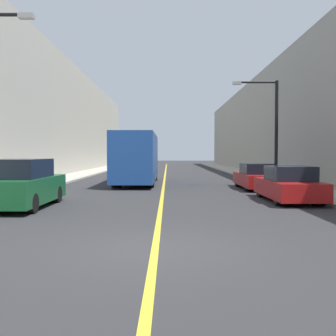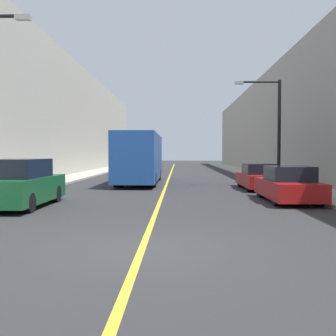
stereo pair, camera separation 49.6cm
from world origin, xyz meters
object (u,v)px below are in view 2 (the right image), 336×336
Objects in this scene: parked_suv_left at (20,185)px; car_right_mid at (258,178)px; bus at (140,157)px; car_right_near at (288,186)px; street_lamp_right at (274,124)px.

parked_suv_left is 12.95m from car_right_mid.
bus reaches higher than parked_suv_left.
parked_suv_left reaches higher than car_right_mid.
car_right_near is at bearing -53.72° from bus.
bus reaches higher than car_right_mid.
bus is 12.13m from car_right_near.
parked_suv_left is 10.72m from car_right_near.
parked_suv_left is 14.89m from street_lamp_right.
bus is 1.61× the size of street_lamp_right.
car_right_mid is at bearing -29.78° from bus.
bus reaches higher than car_right_near.
street_lamp_right is at bearing -18.99° from bus.
car_right_near is at bearing -98.90° from street_lamp_right.
parked_suv_left is 1.00× the size of car_right_mid.
street_lamp_right is at bearing 45.94° from car_right_mid.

